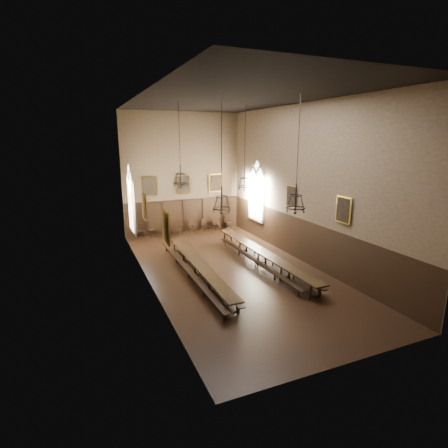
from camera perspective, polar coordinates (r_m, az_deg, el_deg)
floor at (r=19.46m, az=1.19°, el=-7.56°), size 9.00×18.00×0.02m
ceiling at (r=18.23m, az=1.34°, el=19.89°), size 9.00×18.00×0.02m
wall_back at (r=26.72m, az=-6.77°, el=8.17°), size 9.00×0.02×9.00m
wall_front at (r=10.89m, az=21.10°, el=-0.81°), size 9.00×0.02×9.00m
wall_left at (r=16.98m, az=-12.81°, el=4.74°), size 0.02×18.00×9.00m
wall_right at (r=20.56m, az=12.87°, el=6.26°), size 0.02×18.00×9.00m
wainscot_panelling at (r=19.04m, az=1.21°, el=-4.02°), size 9.00×18.00×2.50m
table_left at (r=18.44m, az=-4.12°, el=-7.52°), size 0.87×9.77×0.76m
table_right at (r=20.23m, az=6.17°, el=-5.49°), size 0.81×10.76×0.84m
bench_left_outer at (r=18.40m, az=-5.86°, el=-7.89°), size 0.34×10.37×0.47m
bench_left_inner at (r=18.85m, az=-2.77°, el=-7.32°), size 0.98×10.05×0.45m
bench_right_inner at (r=19.94m, az=5.11°, el=-6.23°), size 0.31×9.20×0.41m
bench_right_outer at (r=20.23m, az=7.93°, el=-6.01°), size 0.32×9.28×0.42m
chair_0 at (r=26.34m, az=-13.37°, el=-1.48°), size 0.55×0.55×1.02m
chair_1 at (r=26.47m, az=-11.67°, el=-1.31°), size 0.51×0.51×1.03m
chair_2 at (r=26.70m, az=-9.31°, el=-1.13°), size 0.45×0.45×0.94m
chair_3 at (r=26.89m, az=-7.16°, el=-0.95°), size 0.48×0.48×0.94m
chair_4 at (r=27.18m, az=-5.31°, el=-0.74°), size 0.43×0.43×0.94m
chair_5 at (r=27.49m, az=-3.16°, el=-0.52°), size 0.51×0.51×0.97m
chair_6 at (r=27.73m, az=-1.39°, el=-0.41°), size 0.49×0.49×0.90m
chair_7 at (r=28.24m, az=0.59°, el=-0.10°), size 0.47×0.47×0.98m
chandelier_back_left at (r=20.26m, az=-7.09°, el=7.45°), size 0.86×0.86×4.58m
chandelier_back_right at (r=21.46m, az=3.35°, el=7.03°), size 0.80×0.80×4.94m
chandelier_front_left at (r=15.03m, az=-0.36°, el=3.95°), size 0.79×0.79×5.00m
chandelier_front_right at (r=16.73m, az=11.60°, el=3.68°), size 0.92×0.92×5.27m
portrait_back_0 at (r=26.08m, az=-12.16°, el=6.05°), size 1.10×0.12×1.40m
portrait_back_1 at (r=26.69m, az=-6.64°, el=6.43°), size 1.10×0.12×1.40m
portrait_back_2 at (r=27.53m, az=-1.41°, el=6.74°), size 1.10×0.12×1.40m
portrait_left_0 at (r=18.11m, az=-12.85°, el=2.71°), size 0.12×1.00×1.30m
portrait_left_1 at (r=13.80m, az=-9.45°, el=-0.54°), size 0.12×1.00×1.30m
portrait_right_0 at (r=21.41m, az=10.92°, el=4.48°), size 0.12×1.00×1.30m
portrait_right_1 at (r=17.91m, az=18.91°, el=2.19°), size 0.12×1.00×1.30m
window_right at (r=25.29m, az=5.31°, el=5.38°), size 0.20×2.20×4.60m
window_left at (r=22.53m, az=-15.02°, el=3.94°), size 0.20×2.20×4.60m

